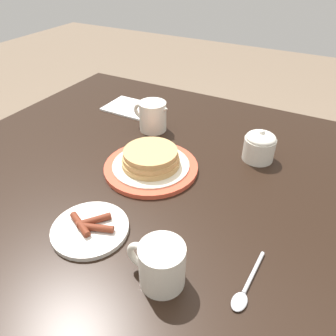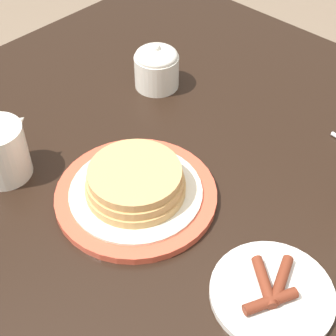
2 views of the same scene
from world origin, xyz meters
TOP-DOWN VIEW (x-y plane):
  - ground_plane at (0.00, 0.00)m, footprint 8.00×8.00m
  - dining_table at (0.00, 0.00)m, footprint 1.14×0.99m
  - pancake_plate at (0.01, 0.01)m, footprint 0.23×0.23m
  - side_plate_bacon at (0.01, 0.25)m, footprint 0.15×0.15m
  - coffee_mug at (-0.17, 0.28)m, footprint 0.11×0.08m
  - creamer_pitcher at (0.11, -0.17)m, footprint 0.12×0.08m
  - sugar_bowl at (-0.21, -0.17)m, footprint 0.08×0.08m
  - napkin at (0.25, -0.26)m, footprint 0.18×0.13m
  - spoon at (-0.30, 0.23)m, footprint 0.03×0.14m

SIDE VIEW (x-z plane):
  - ground_plane at x=0.00m, z-range 0.00..0.00m
  - dining_table at x=0.00m, z-range 0.25..1.01m
  - napkin at x=0.25m, z-range 0.76..0.76m
  - spoon at x=-0.30m, z-range 0.76..0.77m
  - side_plate_bacon at x=0.01m, z-range 0.75..0.78m
  - pancake_plate at x=0.01m, z-range 0.75..0.81m
  - sugar_bowl at x=-0.21m, z-range 0.76..0.84m
  - coffee_mug at x=-0.17m, z-range 0.76..0.84m
  - creamer_pitcher at x=0.11m, z-range 0.76..0.85m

